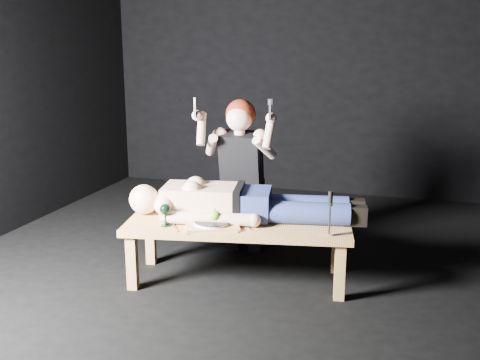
# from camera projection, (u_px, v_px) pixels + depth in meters

# --- Properties ---
(ground) EXTENTS (5.00, 5.00, 0.00)m
(ground) POSITION_uv_depth(u_px,v_px,m) (265.00, 271.00, 4.36)
(ground) COLOR black
(ground) RESTS_ON ground
(back_wall) EXTENTS (5.00, 0.00, 5.00)m
(back_wall) POSITION_uv_depth(u_px,v_px,m) (323.00, 62.00, 6.33)
(back_wall) COLOR black
(back_wall) RESTS_ON ground
(table) EXTENTS (1.69, 0.88, 0.45)m
(table) POSITION_uv_depth(u_px,v_px,m) (238.00, 251.00, 4.14)
(table) COLOR gold
(table) RESTS_ON ground
(lying_man) EXTENTS (1.82, 0.84, 0.29)m
(lying_man) POSITION_uv_depth(u_px,v_px,m) (247.00, 199.00, 4.15)
(lying_man) COLOR beige
(lying_man) RESTS_ON table
(kneeling_woman) EXTENTS (0.73, 0.81, 1.32)m
(kneeling_woman) POSITION_uv_depth(u_px,v_px,m) (244.00, 175.00, 4.62)
(kneeling_woman) COLOR black
(kneeling_woman) RESTS_ON ground
(serving_tray) EXTENTS (0.45, 0.39, 0.02)m
(serving_tray) POSITION_uv_depth(u_px,v_px,m) (212.00, 225.00, 3.97)
(serving_tray) COLOR tan
(serving_tray) RESTS_ON table
(plate) EXTENTS (0.33, 0.33, 0.02)m
(plate) POSITION_uv_depth(u_px,v_px,m) (212.00, 223.00, 3.97)
(plate) COLOR white
(plate) RESTS_ON serving_tray
(apple) EXTENTS (0.08, 0.08, 0.08)m
(apple) POSITION_uv_depth(u_px,v_px,m) (215.00, 216.00, 3.96)
(apple) COLOR #599B29
(apple) RESTS_ON plate
(goblet) EXTENTS (0.09, 0.09, 0.16)m
(goblet) POSITION_uv_depth(u_px,v_px,m) (165.00, 215.00, 3.98)
(goblet) COLOR black
(goblet) RESTS_ON table
(fork_flat) EXTENTS (0.11, 0.15, 0.01)m
(fork_flat) POSITION_uv_depth(u_px,v_px,m) (175.00, 228.00, 3.94)
(fork_flat) COLOR #B2B2B7
(fork_flat) RESTS_ON table
(knife_flat) EXTENTS (0.06, 0.17, 0.01)m
(knife_flat) POSITION_uv_depth(u_px,v_px,m) (238.00, 229.00, 3.93)
(knife_flat) COLOR #B2B2B7
(knife_flat) RESTS_ON table
(spoon_flat) EXTENTS (0.13, 0.13, 0.01)m
(spoon_flat) POSITION_uv_depth(u_px,v_px,m) (245.00, 226.00, 3.98)
(spoon_flat) COLOR #B2B2B7
(spoon_flat) RESTS_ON table
(carving_knife) EXTENTS (0.05, 0.05, 0.31)m
(carving_knife) POSITION_uv_depth(u_px,v_px,m) (330.00, 214.00, 3.76)
(carving_knife) COLOR #B2B2B7
(carving_knife) RESTS_ON table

